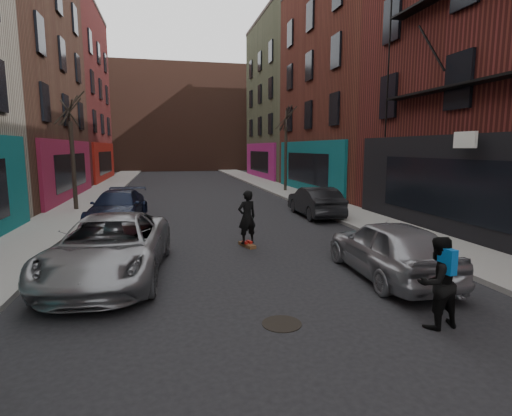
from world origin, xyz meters
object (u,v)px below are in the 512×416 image
parked_right_far (389,248)px  skateboard (247,245)px  tree_left_far (72,141)px  pedestrian (437,282)px  parked_left_far (110,247)px  parked_left_end (118,207)px  skateboarder (247,217)px  parked_right_end (315,202)px  tree_right_far (286,141)px  manhole (282,324)px

parked_right_far → skateboard: bearing=-51.3°
tree_left_far → pedestrian: (8.74, -14.90, -2.57)m
parked_left_far → parked_left_end: (-0.60, 7.12, -0.06)m
parked_right_far → pedestrian: size_ratio=2.61×
pedestrian → parked_left_end: bearing=-67.3°
parked_left_end → pedestrian: (6.39, -11.16, 0.13)m
parked_right_far → parked_left_far: bearing=-10.2°
parked_left_far → skateboarder: skateboarder is taller
parked_right_far → pedestrian: (-0.66, -2.60, 0.10)m
skateboarder → pedestrian: bearing=91.7°
skateboard → skateboarder: bearing=0.0°
parked_left_far → skateboarder: bearing=35.7°
parked_left_far → parked_right_far: size_ratio=1.28×
tree_left_far → skateboarder: (6.71, -8.63, -2.45)m
parked_right_end → skateboard: (-4.09, -4.79, -0.62)m
skateboard → tree_right_far: bearing=52.5°
parked_left_end → parked_right_end: (8.45, -0.11, -0.00)m
tree_right_far → manhole: tree_right_far is taller
tree_left_far → parked_right_end: bearing=-19.6°
skateboarder → parked_left_far: bearing=14.3°
tree_left_far → pedestrian: tree_left_far is taller
tree_right_far → parked_right_end: 10.37m
parked_right_end → skateboard: 6.33m
parked_right_end → manhole: parked_right_end is taller
tree_left_far → tree_right_far: (12.40, 6.00, 0.15)m
parked_left_end → parked_right_far: (7.05, -8.57, 0.04)m
manhole → parked_right_far: bearing=30.8°
skateboarder → pedestrian: (2.03, -6.26, -0.13)m
parked_left_end → skateboarder: (4.36, -4.90, 0.26)m
tree_left_far → pedestrian: size_ratio=4.08×
pedestrian → skateboarder: bearing=-79.1°
parked_right_far → skateboarder: size_ratio=2.49×
parked_right_end → pedestrian: bearing=80.7°
parked_right_end → tree_left_far: bearing=-18.3°
parked_left_far → parked_right_far: parked_left_far is taller
tree_right_far → parked_right_end: bearing=-99.2°
skateboard → parked_right_end: bearing=33.2°
parked_left_end → skateboard: (4.36, -4.90, -0.62)m
tree_left_far → tree_right_far: 13.78m
tree_right_far → tree_left_far: bearing=-154.2°
skateboarder → manhole: skateboarder is taller
parked_left_far → parked_left_end: size_ratio=1.14×
parked_left_far → parked_right_end: size_ratio=1.30×
skateboard → pedestrian: pedestrian is taller
parked_right_far → manhole: 3.80m
parked_right_end → skateboarder: 6.31m
parked_left_end → skateboard: size_ratio=5.78×
tree_right_far → parked_right_end: tree_right_far is taller
parked_left_end → skateboard: 6.59m
tree_right_far → manhole: 21.44m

